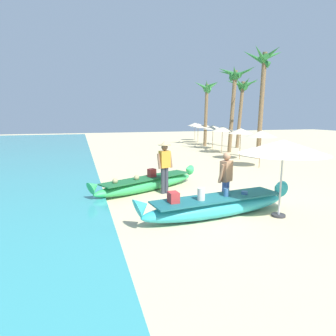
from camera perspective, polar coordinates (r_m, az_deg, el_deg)
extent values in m
plane|color=beige|center=(8.61, 16.92, -8.09)|extent=(80.00, 80.00, 0.00)
ellipsoid|color=#33B2BC|center=(7.82, 9.81, -7.67)|extent=(4.40, 1.36, 0.52)
cone|color=#33B2BC|center=(9.06, 21.05, -3.68)|extent=(0.49, 0.54, 0.55)
cone|color=#33B2BC|center=(6.80, -5.16, -7.56)|extent=(0.49, 0.54, 0.55)
cube|color=#1C6267|center=(7.74, 9.87, -5.84)|extent=(3.71, 1.29, 0.04)
cube|color=#B73333|center=(7.13, 1.08, -5.92)|extent=(0.25, 0.32, 0.28)
cylinder|color=silver|center=(7.35, 6.63, -5.27)|extent=(0.20, 0.20, 0.33)
cylinder|color=#386699|center=(7.83, 11.52, -4.82)|extent=(0.15, 0.15, 0.24)
cylinder|color=#386699|center=(8.15, 14.99, -4.85)|extent=(0.18, 0.18, 0.10)
ellipsoid|color=#38B760|center=(10.31, -4.09, -3.26)|extent=(4.19, 2.50, 0.47)
cone|color=#38B760|center=(11.66, 4.00, -0.24)|extent=(0.54, 0.54, 0.48)
cone|color=#38B760|center=(9.11, -14.53, -3.56)|extent=(0.54, 0.54, 0.48)
cube|color=#1E6435|center=(10.26, -4.10, -1.99)|extent=(3.57, 2.21, 0.04)
sphere|color=tan|center=(9.51, -10.49, -2.55)|extent=(0.19, 0.19, 0.19)
sphere|color=tan|center=(9.91, -6.29, -1.92)|extent=(0.19, 0.19, 0.19)
cube|color=#B73333|center=(10.34, -3.25, -1.02)|extent=(0.31, 0.30, 0.31)
sphere|color=tan|center=(10.83, -0.54, -0.84)|extent=(0.17, 0.17, 0.17)
cylinder|color=#333842|center=(9.92, -0.33, -2.46)|extent=(0.14, 0.14, 0.91)
cylinder|color=#333842|center=(9.85, -1.03, -2.55)|extent=(0.14, 0.14, 0.91)
cube|color=gold|center=(9.75, -0.69, 1.76)|extent=(0.40, 0.30, 0.57)
cylinder|color=brown|center=(9.86, 0.52, 1.57)|extent=(0.14, 0.21, 0.52)
cylinder|color=brown|center=(9.62, -1.80, 1.34)|extent=(0.14, 0.21, 0.52)
sphere|color=brown|center=(9.70, -0.69, 4.14)|extent=(0.22, 0.22, 0.22)
cylinder|color=tan|center=(9.69, -0.70, 4.61)|extent=(0.44, 0.44, 0.02)
cone|color=tan|center=(9.68, -0.70, 5.03)|extent=(0.26, 0.26, 0.12)
cylinder|color=#3D5BA8|center=(8.42, 11.11, -5.35)|extent=(0.14, 0.14, 0.81)
cylinder|color=#3D5BA8|center=(8.54, 11.61, -5.15)|extent=(0.14, 0.14, 0.81)
cube|color=#9E7051|center=(8.32, 11.54, -0.58)|extent=(0.42, 0.37, 0.60)
cylinder|color=#9E7051|center=(8.15, 10.56, -1.14)|extent=(0.18, 0.22, 0.54)
cylinder|color=#9E7051|center=(8.53, 12.21, -0.68)|extent=(0.18, 0.22, 0.54)
sphere|color=#9E7051|center=(8.25, 11.64, 2.27)|extent=(0.22, 0.22, 0.22)
cylinder|color=#B7B7BC|center=(8.06, 21.61, -2.15)|extent=(0.05, 0.05, 2.03)
cone|color=silver|center=(7.93, 22.02, 3.91)|extent=(2.25, 2.25, 0.36)
cylinder|color=#333338|center=(8.31, 21.16, -8.79)|extent=(0.36, 0.36, 0.06)
cylinder|color=#8E6B47|center=(15.56, 17.88, 3.56)|extent=(0.04, 0.04, 1.90)
cone|color=beige|center=(15.49, 18.04, 6.49)|extent=(1.60, 1.60, 0.32)
cylinder|color=#8E6B47|center=(18.13, 14.18, 4.63)|extent=(0.04, 0.04, 1.90)
cone|color=beige|center=(18.07, 14.29, 7.16)|extent=(1.60, 1.60, 0.32)
cylinder|color=#8E6B47|center=(20.90, 10.71, 5.49)|extent=(0.04, 0.04, 1.90)
cone|color=beige|center=(20.85, 10.79, 7.68)|extent=(1.60, 1.60, 0.32)
cylinder|color=#8E6B47|center=(23.68, 8.90, 6.09)|extent=(0.04, 0.04, 1.90)
cone|color=beige|center=(23.64, 8.95, 8.03)|extent=(1.60, 1.60, 0.32)
cylinder|color=#8E6B47|center=(26.46, 7.24, 6.57)|extent=(0.04, 0.04, 1.90)
cone|color=beige|center=(26.42, 7.28, 8.30)|extent=(1.60, 1.60, 0.32)
cylinder|color=#8E6B47|center=(28.88, 5.99, 6.91)|extent=(0.04, 0.04, 1.90)
cone|color=beige|center=(28.85, 6.02, 8.49)|extent=(1.60, 1.60, 0.32)
cylinder|color=#8E6B47|center=(31.65, 5.37, 7.21)|extent=(0.04, 0.04, 1.90)
cone|color=beige|center=(31.62, 5.40, 8.66)|extent=(1.60, 1.60, 0.32)
cylinder|color=brown|center=(24.93, 14.16, 10.16)|extent=(0.59, 0.28, 5.43)
cone|color=#287033|center=(25.41, 15.75, 15.91)|extent=(1.86, 0.38, 0.80)
cone|color=#287033|center=(25.58, 14.87, 15.87)|extent=(1.28, 1.49, 0.85)
cone|color=#287033|center=(25.51, 14.01, 15.81)|extent=(0.63, 1.80, 1.00)
cone|color=#287033|center=(25.08, 13.55, 16.01)|extent=(1.86, 1.07, 0.91)
cone|color=#287033|center=(24.74, 14.20, 15.96)|extent=(1.65, 1.17, 1.02)
cone|color=#287033|center=(24.67, 15.16, 15.93)|extent=(0.72, 1.88, 1.04)
cone|color=#287033|center=(25.05, 15.79, 15.74)|extent=(1.43, 1.39, 1.10)
cylinder|color=brown|center=(18.91, 18.09, 11.50)|extent=(0.37, 0.28, 6.40)
cone|color=#287033|center=(19.59, 19.85, 20.30)|extent=(1.81, 0.57, 0.90)
cone|color=#287033|center=(19.80, 18.39, 20.40)|extent=(1.11, 1.98, 0.78)
cone|color=#287033|center=(19.30, 17.14, 20.21)|extent=(1.56, 1.43, 1.23)
cone|color=#287033|center=(18.79, 18.07, 20.51)|extent=(1.73, 1.25, 1.19)
cone|color=#287033|center=(19.01, 19.70, 20.59)|extent=(0.71, 1.49, 0.92)
cylinder|color=brown|center=(25.92, 7.57, 10.33)|extent=(0.37, 0.28, 5.38)
cone|color=#337F3D|center=(26.21, 8.59, 15.72)|extent=(1.41, 0.39, 1.00)
cone|color=#337F3D|center=(26.47, 7.91, 15.76)|extent=(1.12, 1.49, 0.93)
cone|color=#337F3D|center=(26.34, 7.10, 15.64)|extent=(0.89, 1.51, 1.10)
cone|color=#337F3D|center=(25.85, 6.86, 15.91)|extent=(1.70, 0.45, 0.96)
cone|color=#337F3D|center=(25.53, 7.74, 15.81)|extent=(1.17, 1.84, 1.15)
cone|color=#337F3D|center=(25.80, 8.59, 16.03)|extent=(1.05, 1.62, 0.76)
cylinder|color=brown|center=(21.63, 12.69, 10.77)|extent=(0.54, 0.28, 5.83)
cone|color=#287033|center=(22.18, 14.45, 17.85)|extent=(1.89, 0.47, 0.86)
cone|color=#287033|center=(22.30, 13.39, 17.77)|extent=(1.16, 1.44, 0.93)
cone|color=#287033|center=(22.22, 12.11, 17.98)|extent=(1.16, 1.96, 0.80)
cone|color=#287033|center=(21.71, 12.14, 18.15)|extent=(1.75, 0.48, 0.81)
cone|color=#287033|center=(21.48, 13.16, 18.03)|extent=(1.22, 1.47, 0.98)
cone|color=#287033|center=(21.68, 14.67, 17.88)|extent=(1.45, 1.80, 1.02)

